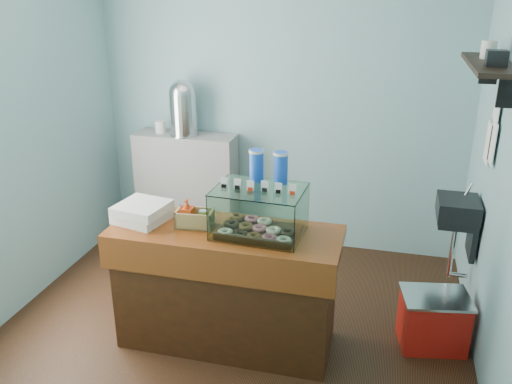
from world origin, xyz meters
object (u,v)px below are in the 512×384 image
(coffee_urn, at_px, (183,106))
(red_cooler, at_px, (433,320))
(counter, at_px, (226,287))
(display_case, at_px, (260,208))

(coffee_urn, distance_m, red_cooler, 2.90)
(counter, height_order, red_cooler, counter)
(red_cooler, bearing_deg, display_case, -177.31)
(display_case, xyz_separation_m, red_cooler, (1.22, 0.28, -0.87))
(display_case, bearing_deg, red_cooler, 15.75)
(coffee_urn, xyz_separation_m, red_cooler, (2.35, -1.23, -1.17))
(counter, relative_size, display_case, 2.61)
(coffee_urn, bearing_deg, red_cooler, -27.60)
(display_case, distance_m, coffee_urn, 1.91)
(counter, distance_m, display_case, 0.66)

